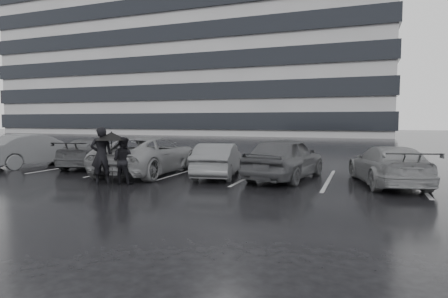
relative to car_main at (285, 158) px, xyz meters
name	(u,v)px	position (x,y,z in m)	size (l,w,h in m)	color
ground	(211,186)	(-1.93, -2.17, -0.75)	(160.00, 160.00, 0.00)	black
office_building	(198,48)	(-23.93, 45.83, 13.59)	(61.00, 26.00, 29.00)	#949496
car_main	(285,158)	(0.00, 0.00, 0.00)	(1.76, 4.39, 1.49)	black
car_west_a	(218,160)	(-2.43, -0.29, -0.13)	(1.30, 3.74, 1.23)	#303032
car_west_b	(149,155)	(-5.26, -0.42, -0.02)	(2.40, 5.20, 1.44)	#525254
car_west_c	(94,153)	(-8.66, 0.52, -0.12)	(1.76, 4.33, 1.26)	black
car_west_d	(35,150)	(-11.36, -0.14, -0.02)	(1.54, 4.42, 1.46)	#303032
car_east	(388,165)	(3.33, -0.01, -0.12)	(1.76, 4.33, 1.26)	#525254
pedestrian_left	(102,155)	(-5.44, -3.03, 0.19)	(0.68, 0.45, 1.87)	black
pedestrian_right	(123,161)	(-4.73, -2.85, 0.02)	(0.74, 0.58, 1.53)	black
umbrella	(111,136)	(-5.09, -2.95, 0.81)	(1.01, 1.01, 1.71)	black
stall_stripes	(216,174)	(-2.73, 0.33, -0.75)	(19.72, 5.00, 0.00)	#969698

